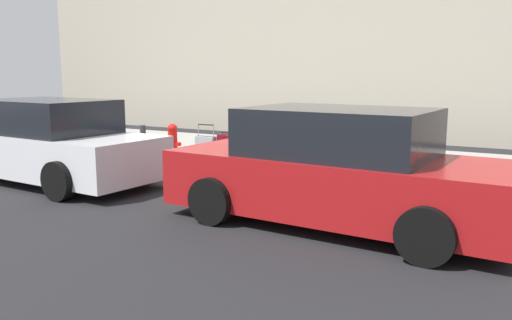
# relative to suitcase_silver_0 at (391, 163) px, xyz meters

# --- Properties ---
(ground_plane) EXTENTS (40.00, 40.00, 0.00)m
(ground_plane) POSITION_rel_suitcase_silver_0_xyz_m (3.80, 0.62, -0.47)
(ground_plane) COLOR black
(sidewalk_curb) EXTENTS (18.00, 5.00, 0.14)m
(sidewalk_curb) POSITION_rel_suitcase_silver_0_xyz_m (3.80, -1.88, -0.40)
(sidewalk_curb) COLOR #9E9B93
(sidewalk_curb) RESTS_ON ground_plane
(suitcase_silver_0) EXTENTS (0.37, 0.26, 0.89)m
(suitcase_silver_0) POSITION_rel_suitcase_silver_0_xyz_m (0.00, 0.00, 0.00)
(suitcase_silver_0) COLOR #9EA0A8
(suitcase_silver_0) RESTS_ON sidewalk_curb
(suitcase_red_1) EXTENTS (0.40, 0.29, 1.02)m
(suitcase_red_1) POSITION_rel_suitcase_silver_0_xyz_m (0.51, 0.07, 0.02)
(suitcase_red_1) COLOR red
(suitcase_red_1) RESTS_ON sidewalk_curb
(suitcase_teal_2) EXTENTS (0.37, 0.27, 0.95)m
(suitcase_teal_2) POSITION_rel_suitcase_silver_0_xyz_m (1.01, -0.01, 0.01)
(suitcase_teal_2) COLOR #0F606B
(suitcase_teal_2) RESTS_ON sidewalk_curb
(suitcase_black_3) EXTENTS (0.46, 0.22, 0.69)m
(suitcase_black_3) POSITION_rel_suitcase_silver_0_xyz_m (1.55, 0.09, -0.02)
(suitcase_black_3) COLOR black
(suitcase_black_3) RESTS_ON sidewalk_curb
(suitcase_navy_4) EXTENTS (0.45, 0.23, 0.94)m
(suitcase_navy_4) POSITION_rel_suitcase_silver_0_xyz_m (2.13, 0.07, -0.00)
(suitcase_navy_4) COLOR navy
(suitcase_navy_4) RESTS_ON sidewalk_curb
(suitcase_olive_5) EXTENTS (0.41, 0.23, 0.97)m
(suitcase_olive_5) POSITION_rel_suitcase_silver_0_xyz_m (2.69, -0.07, 0.03)
(suitcase_olive_5) COLOR #59601E
(suitcase_olive_5) RESTS_ON sidewalk_curb
(suitcase_maroon_6) EXTENTS (0.47, 0.28, 0.70)m
(suitcase_maroon_6) POSITION_rel_suitcase_silver_0_xyz_m (3.26, 0.07, -0.01)
(suitcase_maroon_6) COLOR maroon
(suitcase_maroon_6) RESTS_ON sidewalk_curb
(suitcase_silver_7) EXTENTS (0.44, 0.23, 0.83)m
(suitcase_silver_7) POSITION_rel_suitcase_silver_0_xyz_m (3.83, 0.07, -0.04)
(suitcase_silver_7) COLOR #9EA0A8
(suitcase_silver_7) RESTS_ON sidewalk_curb
(fire_hydrant) EXTENTS (0.39, 0.21, 0.79)m
(fire_hydrant) POSITION_rel_suitcase_silver_0_xyz_m (4.76, 0.01, 0.08)
(fire_hydrant) COLOR red
(fire_hydrant) RESTS_ON sidewalk_curb
(bollard_post) EXTENTS (0.13, 0.13, 0.73)m
(bollard_post) POSITION_rel_suitcase_silver_0_xyz_m (5.47, 0.16, 0.03)
(bollard_post) COLOR #333338
(bollard_post) RESTS_ON sidewalk_curb
(parked_car_red_0) EXTENTS (4.63, 2.20, 1.56)m
(parked_car_red_0) POSITION_rel_suitcase_silver_0_xyz_m (0.04, 2.46, 0.26)
(parked_car_red_0) COLOR #AD1619
(parked_car_red_0) RESTS_ON ground_plane
(parked_car_white_1) EXTENTS (4.66, 2.14, 1.53)m
(parked_car_white_1) POSITION_rel_suitcase_silver_0_xyz_m (5.71, 2.46, 0.25)
(parked_car_white_1) COLOR silver
(parked_car_white_1) RESTS_ON ground_plane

